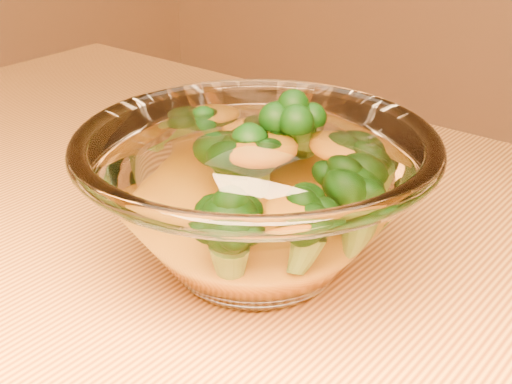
% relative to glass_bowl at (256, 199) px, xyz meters
% --- Properties ---
extents(glass_bowl, '(0.25, 0.25, 0.11)m').
position_rel_glass_bowl_xyz_m(glass_bowl, '(0.00, 0.00, 0.00)').
color(glass_bowl, white).
rests_on(glass_bowl, table).
extents(cheese_sauce, '(0.13, 0.13, 0.04)m').
position_rel_glass_bowl_xyz_m(cheese_sauce, '(0.00, -0.00, -0.02)').
color(cheese_sauce, gold).
rests_on(cheese_sauce, glass_bowl).
extents(broccoli_heap, '(0.18, 0.16, 0.09)m').
position_rel_glass_bowl_xyz_m(broccoli_heap, '(0.00, 0.02, 0.01)').
color(broccoli_heap, black).
rests_on(broccoli_heap, cheese_sauce).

